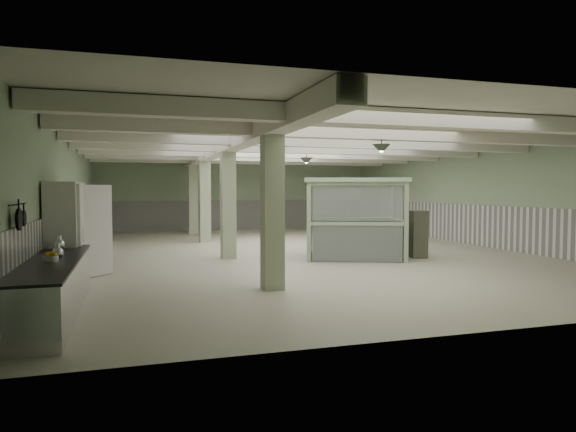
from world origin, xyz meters
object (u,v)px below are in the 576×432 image
object	(u,v)px
guard_booth	(354,203)
filing_cabinet	(417,234)
prep_counter	(54,287)
walkin_cooler	(68,232)

from	to	relation	value
guard_booth	filing_cabinet	distance (m)	2.13
prep_counter	filing_cabinet	size ratio (longest dim) A/B	3.29
prep_counter	filing_cabinet	distance (m)	10.61
walkin_cooler	prep_counter	bearing A→B (deg)	-88.40
prep_counter	walkin_cooler	xyz separation A→B (m)	(-0.08, 3.01, 0.67)
prep_counter	guard_booth	xyz separation A→B (m)	(7.77, 5.13, 1.19)
guard_booth	filing_cabinet	xyz separation A→B (m)	(1.82, -0.59, -0.94)
prep_counter	guard_booth	bearing A→B (deg)	33.42
prep_counter	filing_cabinet	xyz separation A→B (m)	(9.59, 4.53, 0.26)
filing_cabinet	guard_booth	bearing A→B (deg)	173.20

